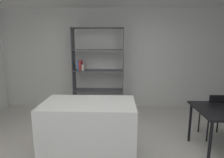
% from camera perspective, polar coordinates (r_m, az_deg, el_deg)
% --- Properties ---
extents(back_partition, '(7.21, 0.06, 2.70)m').
position_cam_1_polar(back_partition, '(5.18, -0.53, 6.12)').
color(back_partition, silver).
rests_on(back_partition, ground_plane).
extents(kitchen_island, '(1.39, 0.79, 0.92)m').
position_cam_1_polar(kitchen_island, '(3.01, -6.93, -15.41)').
color(kitchen_island, silver).
rests_on(kitchen_island, ground_plane).
extents(open_bookshelf, '(1.31, 0.36, 2.17)m').
position_cam_1_polar(open_bookshelf, '(4.91, -5.00, 1.91)').
color(open_bookshelf, '#4C4C51').
rests_on(open_bookshelf, ground_plane).
extents(dining_chair_far, '(0.43, 0.42, 0.89)m').
position_cam_1_polar(dining_chair_far, '(3.99, 29.48, -8.85)').
color(dining_chair_far, black).
rests_on(dining_chair_far, ground_plane).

